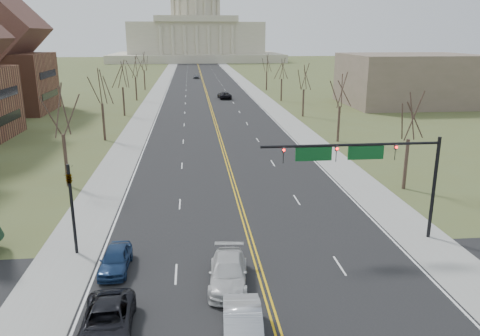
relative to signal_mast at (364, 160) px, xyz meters
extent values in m
cube|color=black|center=(-7.45, 96.50, -5.76)|extent=(20.00, 380.00, 0.01)
cube|color=black|center=(-7.45, -7.50, -5.76)|extent=(120.00, 14.00, 0.01)
cube|color=gray|center=(-19.45, 96.50, -5.75)|extent=(4.00, 380.00, 0.03)
cube|color=gray|center=(4.55, 96.50, -5.75)|extent=(4.00, 380.00, 0.03)
cube|color=gold|center=(-7.45, 96.50, -5.75)|extent=(0.42, 380.00, 0.01)
cube|color=silver|center=(-17.25, 96.50, -5.75)|extent=(0.15, 380.00, 0.01)
cube|color=silver|center=(2.35, 96.50, -5.75)|extent=(0.15, 380.00, 0.01)
cube|color=beige|center=(-7.45, 236.50, -3.76)|extent=(90.00, 60.00, 4.00)
cube|color=beige|center=(-7.45, 236.50, 6.24)|extent=(70.00, 40.00, 16.00)
cube|color=beige|center=(-7.45, 216.00, 15.74)|extent=(42.00, 3.00, 3.00)
cylinder|color=beige|center=(-7.45, 236.50, 20.24)|extent=(24.00, 24.00, 12.00)
cylinder|color=black|center=(5.05, 0.00, -2.16)|extent=(0.24, 0.24, 7.20)
cylinder|color=black|center=(-0.95, 0.00, 1.04)|extent=(12.00, 0.18, 0.18)
imported|color=black|center=(2.05, 0.00, 0.49)|extent=(0.35, 0.40, 1.10)
sphere|color=#FF0C0C|center=(2.05, -0.15, 0.84)|extent=(0.18, 0.18, 0.18)
imported|color=black|center=(-1.95, 0.00, 0.49)|extent=(0.35, 0.40, 1.10)
sphere|color=#FF0C0C|center=(-1.95, -0.15, 0.84)|extent=(0.18, 0.18, 0.18)
imported|color=black|center=(-5.45, 0.00, 0.49)|extent=(0.35, 0.40, 1.10)
sphere|color=#FF0C0C|center=(-5.45, -0.15, 0.84)|extent=(0.18, 0.18, 0.18)
cube|color=#0C4C1E|center=(0.05, 0.00, 0.49)|extent=(2.40, 0.12, 0.90)
cube|color=#0C4C1E|center=(-3.45, 0.00, 0.49)|extent=(2.40, 0.12, 0.90)
cylinder|color=black|center=(-18.95, 0.00, -2.76)|extent=(0.20, 0.20, 6.00)
imported|color=black|center=(-18.95, 0.00, -0.56)|extent=(0.32, 0.36, 0.99)
cylinder|color=#382921|center=(8.05, 10.50, -3.42)|extent=(0.32, 0.32, 4.68)
cylinder|color=#382921|center=(-22.95, 14.50, -3.29)|extent=(0.32, 0.32, 4.95)
cylinder|color=#382921|center=(8.05, 30.50, -3.42)|extent=(0.32, 0.32, 4.68)
cylinder|color=#382921|center=(-22.95, 34.50, -3.29)|extent=(0.32, 0.32, 4.95)
cylinder|color=#382921|center=(8.05, 50.50, -3.42)|extent=(0.32, 0.32, 4.68)
cylinder|color=#382921|center=(-22.95, 54.50, -3.29)|extent=(0.32, 0.32, 4.95)
cylinder|color=#382921|center=(8.05, 70.50, -3.42)|extent=(0.32, 0.32, 4.68)
cylinder|color=#382921|center=(-22.95, 74.50, -3.29)|extent=(0.32, 0.32, 4.95)
cylinder|color=#382921|center=(8.05, 90.50, -3.42)|extent=(0.32, 0.32, 4.68)
cylinder|color=#382921|center=(-22.95, 94.50, -3.29)|extent=(0.32, 0.32, 4.95)
cube|color=black|center=(-35.90, 36.50, -2.91)|extent=(0.10, 9.80, 1.20)
cube|color=black|center=(-35.90, 36.50, 0.41)|extent=(0.10, 9.80, 1.20)
cube|color=brown|center=(-45.45, 60.50, -0.51)|extent=(17.00, 14.00, 10.50)
cube|color=black|center=(-36.90, 60.50, -2.61)|extent=(0.10, 9.80, 1.20)
cube|color=black|center=(-36.90, 60.50, 1.06)|extent=(0.10, 9.80, 1.20)
cube|color=brown|center=(32.55, 62.50, -0.76)|extent=(25.00, 20.00, 10.00)
imported|color=#B1B3BA|center=(-9.22, -10.51, -4.91)|extent=(2.06, 5.17, 1.67)
imported|color=black|center=(-15.50, -9.04, -5.03)|extent=(2.60, 5.29, 1.44)
imported|color=#BEBEBE|center=(-9.45, -5.01, -4.99)|extent=(2.65, 5.40, 1.51)
imported|color=navy|center=(-16.05, -2.60, -5.05)|extent=(1.76, 4.16, 1.40)
imported|color=black|center=(-3.84, 75.40, -4.98)|extent=(3.06, 5.73, 1.53)
imported|color=#56585E|center=(-9.35, 125.70, -5.03)|extent=(1.83, 4.30, 1.45)
camera|label=1|loc=(-11.27, -28.72, 7.93)|focal=35.00mm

